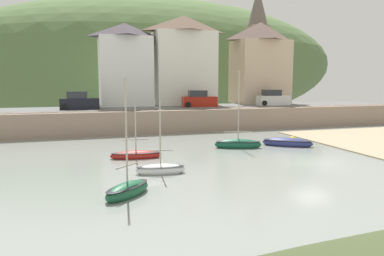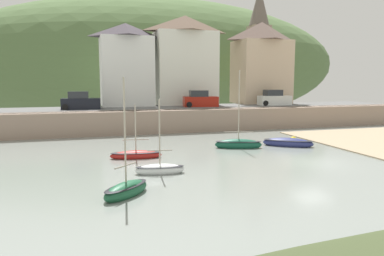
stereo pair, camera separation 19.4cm
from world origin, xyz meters
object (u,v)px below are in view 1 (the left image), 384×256
object	(u,v)px
waterfront_building_right	(260,62)
sailboat_blue_trim	(128,190)
parked_car_by_wall	(199,100)
waterfront_building_centre	(184,60)
sailboat_white_hull	(136,155)
parked_car_end_of_row	(273,99)
mooring_buoy	(292,140)
waterfront_building_left	(125,64)
rowboat_small_beached	(238,144)
sailboat_tall_mast	(287,143)
parked_car_near_slipway	(79,102)
church_with_spire	(257,43)
dinghy_open_wooden	(161,169)

from	to	relation	value
waterfront_building_right	sailboat_blue_trim	bearing A→B (deg)	-127.14
sailboat_blue_trim	parked_car_by_wall	distance (m)	27.20
waterfront_building_centre	sailboat_white_hull	xyz separation A→B (m)	(-9.38, -20.48, -7.91)
waterfront_building_right	parked_car_end_of_row	size ratio (longest dim) A/B	2.64
sailboat_blue_trim	mooring_buoy	distance (m)	19.85
waterfront_building_left	rowboat_small_beached	world-z (taller)	waterfront_building_left
sailboat_tall_mast	parked_car_near_slipway	world-z (taller)	parked_car_near_slipway
sailboat_blue_trim	mooring_buoy	xyz separation A→B (m)	(16.28, 11.36, -0.12)
church_with_spire	parked_car_by_wall	size ratio (longest dim) A/B	3.96
church_with_spire	mooring_buoy	world-z (taller)	church_with_spire
waterfront_building_left	waterfront_building_right	world-z (taller)	waterfront_building_right
waterfront_building_right	dinghy_open_wooden	bearing A→B (deg)	-127.70
waterfront_building_right	mooring_buoy	xyz separation A→B (m)	(-5.64, -17.57, -7.81)
parked_car_end_of_row	sailboat_blue_trim	bearing A→B (deg)	-128.58
waterfront_building_centre	sailboat_tall_mast	xyz separation A→B (m)	(3.68, -19.27, -7.88)
waterfront_building_centre	mooring_buoy	distance (m)	20.00
dinghy_open_wooden	waterfront_building_left	bearing A→B (deg)	95.01
parked_car_end_of_row	mooring_buoy	bearing A→B (deg)	-109.11
dinghy_open_wooden	sailboat_blue_trim	xyz separation A→B (m)	(-2.42, -3.71, 0.04)
parked_car_by_wall	waterfront_building_right	bearing A→B (deg)	29.93
sailboat_blue_trim	parked_car_by_wall	size ratio (longest dim) A/B	1.38
waterfront_building_right	parked_car_by_wall	world-z (taller)	waterfront_building_right
dinghy_open_wooden	sailboat_blue_trim	distance (m)	4.43
sailboat_tall_mast	rowboat_small_beached	size ratio (longest dim) A/B	0.63
sailboat_blue_trim	parked_car_by_wall	xyz separation A→B (m)	(11.61, 24.43, 2.89)
rowboat_small_beached	parked_car_by_wall	distance (m)	14.71
waterfront_building_right	dinghy_open_wooden	distance (m)	32.80
waterfront_building_centre	parked_car_by_wall	bearing A→B (deg)	-82.61
waterfront_building_centre	sailboat_blue_trim	distance (m)	31.94
parked_car_by_wall	waterfront_building_centre	bearing A→B (deg)	103.73
waterfront_building_centre	parked_car_end_of_row	xyz separation A→B (m)	(10.51, -4.50, -4.96)
sailboat_blue_trim	mooring_buoy	world-z (taller)	sailboat_blue_trim
parked_car_by_wall	sailboat_white_hull	bearing A→B (deg)	-115.62
waterfront_building_left	parked_car_by_wall	world-z (taller)	waterfront_building_left
waterfront_building_centre	dinghy_open_wooden	world-z (taller)	waterfront_building_centre
waterfront_building_centre	parked_car_near_slipway	world-z (taller)	waterfront_building_centre
sailboat_white_hull	parked_car_near_slipway	xyz separation A→B (m)	(-3.77, 15.98, 2.96)
waterfront_building_left	parked_car_end_of_row	world-z (taller)	waterfront_building_left
sailboat_blue_trim	rowboat_small_beached	xyz separation A→B (m)	(10.31, 10.07, 0.02)
waterfront_building_centre	parked_car_near_slipway	size ratio (longest dim) A/B	2.70
church_with_spire	sailboat_blue_trim	distance (m)	41.84
waterfront_building_centre	sailboat_blue_trim	world-z (taller)	waterfront_building_centre
sailboat_white_hull	parked_car_near_slipway	distance (m)	16.68
waterfront_building_left	dinghy_open_wooden	bearing A→B (deg)	-92.28
sailboat_tall_mast	waterfront_building_right	bearing A→B (deg)	104.11
sailboat_white_hull	parked_car_near_slipway	world-z (taller)	parked_car_near_slipway
dinghy_open_wooden	sailboat_white_hull	distance (m)	4.81
sailboat_blue_trim	waterfront_building_centre	bearing A→B (deg)	25.73
waterfront_building_centre	parked_car_by_wall	distance (m)	6.72
waterfront_building_right	rowboat_small_beached	xyz separation A→B (m)	(-11.60, -18.86, -7.67)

